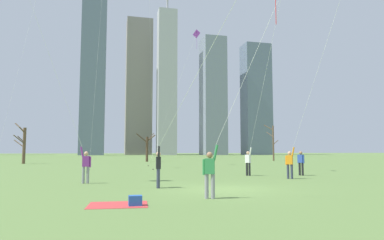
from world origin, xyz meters
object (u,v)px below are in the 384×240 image
kite_flyer_midfield_center_teal (66,109)px  bare_tree_far_right_edge (23,144)px  kite_flyer_foreground_right_white (309,101)px  picnic_spot (128,202)px  bare_tree_center (273,142)px  kite_flyer_far_back_blue (252,143)px  bystander_watching_nearby (301,162)px  bare_tree_leftmost (147,147)px  kite_flyer_midfield_left_red (176,130)px  kite_flyer_midfield_right_green (273,22)px  distant_kite_drifting_left_purple (192,47)px

kite_flyer_midfield_center_teal → bare_tree_far_right_edge: bearing=106.1°
kite_flyer_foreground_right_white → picnic_spot: (-10.60, -6.66, -4.42)m
bare_tree_center → kite_flyer_far_back_blue: bearing=-119.2°
kite_flyer_midfield_center_teal → kite_flyer_far_back_blue: bearing=13.1°
kite_flyer_midfield_center_teal → bystander_watching_nearby: 15.20m
bare_tree_leftmost → bystander_watching_nearby: bearing=-77.4°
kite_flyer_midfield_center_teal → picnic_spot: 8.94m
picnic_spot → bare_tree_leftmost: size_ratio=0.44×
kite_flyer_foreground_right_white → bare_tree_far_right_edge: 37.24m
kite_flyer_midfield_left_red → bare_tree_far_right_edge: size_ratio=1.62×
kite_flyer_foreground_right_white → kite_flyer_far_back_blue: kite_flyer_foreground_right_white is taller
bystander_watching_nearby → kite_flyer_midfield_left_red: bearing=-144.8°
kite_flyer_midfield_right_green → bare_tree_far_right_edge: bearing=113.6°
kite_flyer_foreground_right_white → bystander_watching_nearby: kite_flyer_foreground_right_white is taller
kite_flyer_far_back_blue → distant_kite_drifting_left_purple: 18.25m
distant_kite_drifting_left_purple → kite_flyer_midfield_center_teal: bearing=-122.0°
bare_tree_center → picnic_spot: bearing=-122.1°
kite_flyer_far_back_blue → kite_flyer_midfield_left_red: (-6.50, -7.27, 0.36)m
distant_kite_drifting_left_purple → bare_tree_center: bearing=41.9°
kite_flyer_midfield_right_green → bare_tree_far_right_edge: kite_flyer_midfield_right_green is taller
kite_flyer_midfield_left_red → distant_kite_drifting_left_purple: 25.04m
picnic_spot → bare_tree_far_right_edge: bearing=106.8°
kite_flyer_midfield_right_green → kite_flyer_midfield_center_teal: 11.15m
kite_flyer_midfield_center_teal → bare_tree_leftmost: 34.38m
kite_flyer_midfield_center_teal → distant_kite_drifting_left_purple: distant_kite_drifting_left_purple is taller
bare_tree_center → bare_tree_leftmost: size_ratio=1.37×
kite_flyer_midfield_center_teal → distant_kite_drifting_left_purple: bearing=58.0°
kite_flyer_midfield_left_red → kite_flyer_midfield_center_teal: 6.81m
kite_flyer_far_back_blue → picnic_spot: size_ratio=6.65×
kite_flyer_far_back_blue → kite_flyer_midfield_center_teal: kite_flyer_midfield_center_teal is taller
kite_flyer_far_back_blue → bare_tree_leftmost: size_ratio=2.92×
bystander_watching_nearby → kite_flyer_midfield_right_green: bearing=-125.0°
kite_flyer_midfield_center_teal → bystander_watching_nearby: size_ratio=8.08×
picnic_spot → distant_kite_drifting_left_purple: bearing=72.1°
kite_flyer_midfield_right_green → bare_tree_center: (20.63, 40.75, -3.09)m
kite_flyer_far_back_blue → kite_flyer_foreground_right_white: bearing=-61.2°
kite_flyer_far_back_blue → bare_tree_center: size_ratio=2.14×
bare_tree_far_right_edge → kite_flyer_far_back_blue: bearing=-53.3°
kite_flyer_midfield_center_teal → picnic_spot: size_ratio=6.85×
kite_flyer_far_back_blue → picnic_spot: 13.57m
kite_flyer_midfield_left_red → bare_tree_far_right_edge: 36.29m
bare_tree_far_right_edge → kite_flyer_midfield_left_red: bearing=-68.6°
bare_tree_far_right_edge → bare_tree_leftmost: 16.74m
bare_tree_leftmost → distant_kite_drifting_left_purple: bearing=-79.3°
bystander_watching_nearby → picnic_spot: (-12.00, -10.03, -0.81)m
bare_tree_center → kite_flyer_midfield_right_green: bearing=-116.8°
kite_flyer_foreground_right_white → picnic_spot: kite_flyer_foreground_right_white is taller
bare_tree_center → bare_tree_far_right_edge: (-36.74, -3.90, -0.56)m
kite_flyer_midfield_center_teal → bare_tree_leftmost: kite_flyer_midfield_center_teal is taller
kite_flyer_foreground_right_white → distant_kite_drifting_left_purple: 20.35m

